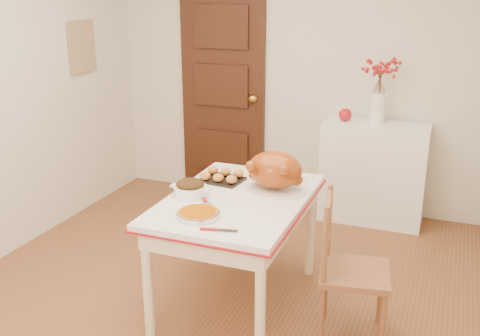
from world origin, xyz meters
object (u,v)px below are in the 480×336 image
at_px(pumpkin_pie, 198,213).
at_px(chair_oak, 355,270).
at_px(kitchen_table, 237,251).
at_px(turkey_platter, 275,172).
at_px(sideboard, 373,173).

bearing_deg(pumpkin_pie, chair_oak, 16.82).
relative_size(kitchen_table, chair_oak, 1.40).
relative_size(kitchen_table, pumpkin_pie, 5.04).
xyz_separation_m(kitchen_table, turkey_platter, (0.19, 0.19, 0.51)).
distance_m(kitchen_table, chair_oak, 0.79).
bearing_deg(sideboard, pumpkin_pie, -108.76).
xyz_separation_m(sideboard, pumpkin_pie, (-0.71, -2.09, 0.33)).
distance_m(sideboard, pumpkin_pie, 2.23).
relative_size(chair_oak, turkey_platter, 2.16).
relative_size(sideboard, kitchen_table, 0.71).
distance_m(sideboard, chair_oak, 1.83).
xyz_separation_m(chair_oak, turkey_platter, (-0.59, 0.30, 0.43)).
bearing_deg(chair_oak, sideboard, -4.29).
height_order(chair_oak, turkey_platter, turkey_platter).
bearing_deg(chair_oak, kitchen_table, 72.59).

